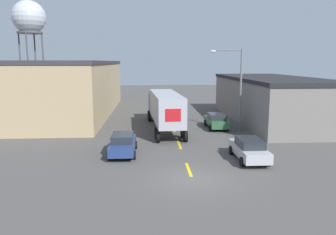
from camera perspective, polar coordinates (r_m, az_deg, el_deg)
name	(u,v)px	position (r m, az deg, el deg)	size (l,w,h in m)	color
ground_plane	(192,179)	(20.00, 4.23, -10.59)	(160.00, 160.00, 0.00)	#4C4947
road_centerline	(179,145)	(27.74, 2.00, -4.77)	(0.20, 15.63, 0.01)	gold
warehouse_left	(78,87)	(45.82, -15.44, 5.08)	(9.05, 29.84, 7.05)	tan
warehouse_right	(270,99)	(40.70, 17.38, 3.12)	(8.65, 22.15, 5.16)	slate
semi_truck	(164,107)	(33.98, -0.69, 1.89)	(3.52, 13.95, 3.87)	navy
parked_car_left_near	(123,144)	(25.04, -7.86, -4.52)	(2.01, 4.67, 1.58)	navy
parked_car_right_mid	(216,121)	(34.81, 8.40, -0.53)	(2.01, 4.67, 1.58)	#2D5B38
parked_car_right_near	(249,149)	(24.04, 13.94, -5.32)	(2.01, 4.67, 1.58)	#B2B2B7
water_tower	(29,18)	(66.43, -23.05, 15.59)	(5.93, 5.93, 17.82)	#47474C
street_lamp	(237,83)	(33.25, 11.90, 5.82)	(3.23, 0.32, 8.17)	slate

